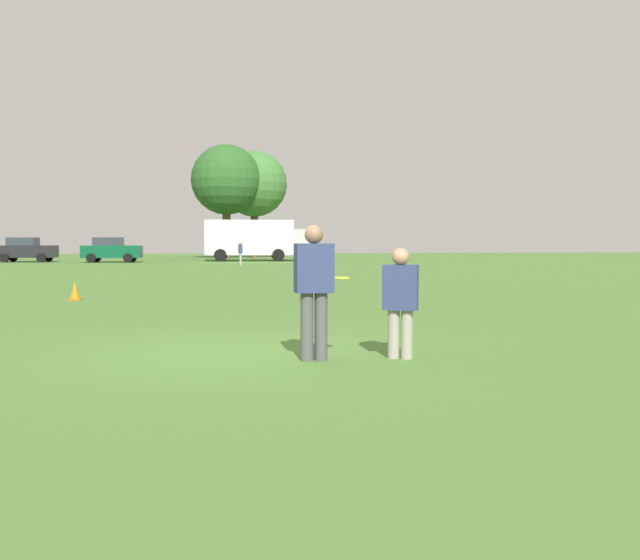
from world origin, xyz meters
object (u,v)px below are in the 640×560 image
object	(u,v)px
player_thrower	(314,284)
box_truck	(257,239)
parked_car_mid_left	(26,250)
bystander_sideline_watcher	(240,252)
player_defender	(400,297)
frisbee	(340,278)
traffic_cone	(75,291)
parked_car_center	(111,250)

from	to	relation	value
player_thrower	box_truck	bearing A→B (deg)	86.85
parked_car_mid_left	bystander_sideline_watcher	world-z (taller)	parked_car_mid_left
player_defender	frisbee	size ratio (longest dim) A/B	5.30
box_truck	traffic_cone	bearing A→B (deg)	-101.19
player_thrower	parked_car_center	distance (m)	46.59
traffic_cone	parked_car_center	bearing A→B (deg)	95.61
player_thrower	box_truck	size ratio (longest dim) A/B	0.20
frisbee	player_defender	bearing A→B (deg)	-3.44
frisbee	box_truck	distance (m)	47.90
traffic_cone	parked_car_center	world-z (taller)	parked_car_center
player_thrower	frisbee	xyz separation A→B (m)	(0.34, 0.03, 0.08)
frisbee	bystander_sideline_watcher	size ratio (longest dim) A/B	0.17
bystander_sideline_watcher	box_truck	bearing A→B (deg)	80.14
parked_car_center	frisbee	bearing A→B (deg)	-79.42
traffic_cone	box_truck	bearing A→B (deg)	78.81
player_defender	player_thrower	bearing A→B (deg)	178.92
player_defender	traffic_cone	world-z (taller)	player_defender
bystander_sideline_watcher	frisbee	bearing A→B (deg)	-90.73
player_defender	parked_car_mid_left	world-z (taller)	parked_car_mid_left
player_defender	bystander_sideline_watcher	distance (m)	37.41
frisbee	parked_car_center	bearing A→B (deg)	100.58
player_thrower	player_defender	xyz separation A→B (m)	(1.13, -0.02, -0.18)
player_defender	frisbee	bearing A→B (deg)	176.56
player_thrower	frisbee	world-z (taller)	player_thrower
traffic_cone	parked_car_mid_left	size ratio (longest dim) A/B	0.11
player_defender	parked_car_center	bearing A→B (deg)	101.52
player_defender	parked_car_mid_left	distance (m)	50.16
player_thrower	traffic_cone	xyz separation A→B (m)	(-4.75, 10.54, -0.75)
parked_car_mid_left	bystander_sideline_watcher	size ratio (longest dim) A/B	2.77
traffic_cone	bystander_sideline_watcher	world-z (taller)	bystander_sideline_watcher
frisbee	parked_car_center	world-z (taller)	parked_car_center
player_defender	bystander_sideline_watcher	world-z (taller)	bystander_sideline_watcher
traffic_cone	parked_car_center	distance (m)	35.49
frisbee	player_thrower	bearing A→B (deg)	-175.53
frisbee	parked_car_mid_left	bearing A→B (deg)	107.41
frisbee	bystander_sideline_watcher	distance (m)	37.36
box_truck	bystander_sideline_watcher	world-z (taller)	box_truck
frisbee	parked_car_center	distance (m)	46.62
frisbee	traffic_cone	xyz separation A→B (m)	(-5.09, 10.52, -0.83)
parked_car_center	box_truck	distance (m)	11.07
player_thrower	parked_car_mid_left	world-z (taller)	parked_car_mid_left
bystander_sideline_watcher	parked_car_center	bearing A→B (deg)	136.84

